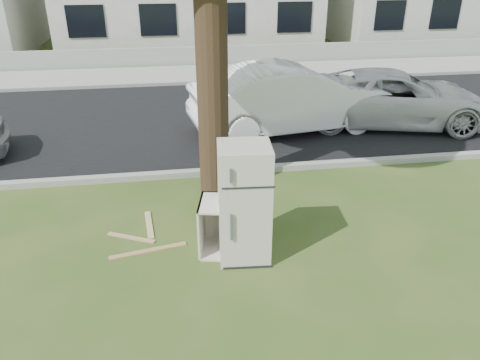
{
  "coord_description": "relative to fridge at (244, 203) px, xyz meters",
  "views": [
    {
      "loc": [
        -1.13,
        -5.99,
        4.03
      ],
      "look_at": [
        -0.11,
        0.6,
        0.76
      ],
      "focal_mm": 35.0,
      "sensor_mm": 36.0,
      "label": 1
    }
  ],
  "objects": [
    {
      "name": "ground",
      "position": [
        0.2,
        0.36,
        -0.87
      ],
      "size": [
        120.0,
        120.0,
        0.0
      ],
      "primitive_type": "plane",
      "color": "#2F4819"
    },
    {
      "name": "road",
      "position": [
        0.2,
        6.36,
        -0.86
      ],
      "size": [
        120.0,
        7.0,
        0.01
      ],
      "primitive_type": "cube",
      "color": "black",
      "rests_on": "ground"
    },
    {
      "name": "kerb_near",
      "position": [
        0.2,
        2.81,
        -0.87
      ],
      "size": [
        120.0,
        0.18,
        0.12
      ],
      "primitive_type": "cube",
      "color": "gray",
      "rests_on": "ground"
    },
    {
      "name": "kerb_far",
      "position": [
        0.2,
        9.91,
        -0.87
      ],
      "size": [
        120.0,
        0.18,
        0.12
      ],
      "primitive_type": "cube",
      "color": "gray",
      "rests_on": "ground"
    },
    {
      "name": "sidewalk",
      "position": [
        0.2,
        11.36,
        -0.86
      ],
      "size": [
        120.0,
        2.8,
        0.01
      ],
      "primitive_type": "cube",
      "color": "gray",
      "rests_on": "ground"
    },
    {
      "name": "low_wall",
      "position": [
        0.2,
        12.96,
        -0.52
      ],
      "size": [
        120.0,
        0.15,
        0.7
      ],
      "primitive_type": "cube",
      "color": "gray",
      "rests_on": "ground"
    },
    {
      "name": "fridge",
      "position": [
        0.0,
        0.0,
        0.0
      ],
      "size": [
        0.76,
        0.71,
        1.73
      ],
      "primitive_type": "cube",
      "rotation": [
        0.0,
        0.0,
        -0.08
      ],
      "color": "silver",
      "rests_on": "ground"
    },
    {
      "name": "cabinet",
      "position": [
        -0.11,
        0.15,
        -0.46
      ],
      "size": [
        1.14,
        0.84,
        0.81
      ],
      "primitive_type": "cube",
      "rotation": [
        0.0,
        0.0,
        -0.2
      ],
      "color": "white",
      "rests_on": "ground"
    },
    {
      "name": "plank_a",
      "position": [
        -1.4,
        0.3,
        -0.85
      ],
      "size": [
        1.15,
        0.32,
        0.02
      ],
      "primitive_type": "cube",
      "rotation": [
        0.0,
        0.0,
        0.2
      ],
      "color": "#A4804F",
      "rests_on": "ground"
    },
    {
      "name": "plank_b",
      "position": [
        -1.67,
        0.71,
        -0.86
      ],
      "size": [
        0.76,
        0.43,
        0.02
      ],
      "primitive_type": "cube",
      "rotation": [
        0.0,
        0.0,
        -0.46
      ],
      "color": "tan",
      "rests_on": "ground"
    },
    {
      "name": "plank_c",
      "position": [
        -1.4,
        1.05,
        -0.85
      ],
      "size": [
        0.17,
        0.86,
        0.02
      ],
      "primitive_type": "cube",
      "rotation": [
        0.0,
        0.0,
        1.66
      ],
      "color": "tan",
      "rests_on": "ground"
    },
    {
      "name": "car_center",
      "position": [
        2.01,
        5.13,
        -0.05
      ],
      "size": [
        5.15,
        2.47,
        1.63
      ],
      "primitive_type": "imported",
      "rotation": [
        0.0,
        0.0,
        1.73
      ],
      "color": "white",
      "rests_on": "ground"
    },
    {
      "name": "car_right",
      "position": [
        4.73,
        5.22,
        -0.19
      ],
      "size": [
        5.25,
        3.31,
        1.35
      ],
      "primitive_type": "imported",
      "rotation": [
        0.0,
        0.0,
        1.34
      ],
      "color": "silver",
      "rests_on": "ground"
    }
  ]
}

